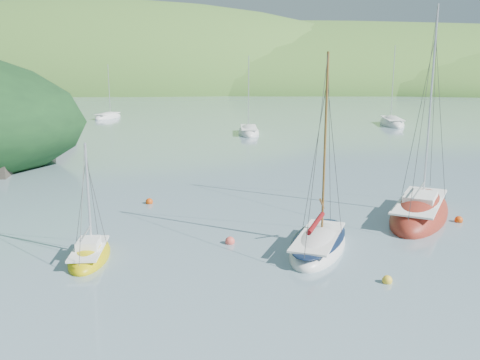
{
  "coord_description": "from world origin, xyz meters",
  "views": [
    {
      "loc": [
        -0.77,
        -22.08,
        9.38
      ],
      "look_at": [
        -1.96,
        8.0,
        2.53
      ],
      "focal_mm": 40.0,
      "sensor_mm": 36.0,
      "label": 1
    }
  ],
  "objects_px": {
    "daysailer_white": "(318,245)",
    "sloop_red": "(419,214)",
    "distant_sloop_a": "(249,132)",
    "distant_sloop_b": "(392,124)",
    "distant_sloop_c": "(108,117)",
    "sailboat_yellow": "(90,255)"
  },
  "relations": [
    {
      "from": "daysailer_white",
      "to": "distant_sloop_a",
      "type": "height_order",
      "value": "distant_sloop_a"
    },
    {
      "from": "sloop_red",
      "to": "distant_sloop_a",
      "type": "distance_m",
      "value": 38.14
    },
    {
      "from": "sloop_red",
      "to": "distant_sloop_b",
      "type": "xyz_separation_m",
      "value": [
        9.33,
        46.68,
        -0.04
      ]
    },
    {
      "from": "sloop_red",
      "to": "distant_sloop_c",
      "type": "relative_size",
      "value": 1.46
    },
    {
      "from": "daysailer_white",
      "to": "sailboat_yellow",
      "type": "xyz_separation_m",
      "value": [
        -11.12,
        -1.74,
        -0.07
      ]
    },
    {
      "from": "distant_sloop_c",
      "to": "distant_sloop_a",
      "type": "bearing_deg",
      "value": -19.65
    },
    {
      "from": "daysailer_white",
      "to": "distant_sloop_b",
      "type": "distance_m",
      "value": 54.84
    },
    {
      "from": "sailboat_yellow",
      "to": "daysailer_white",
      "type": "bearing_deg",
      "value": 2.46
    },
    {
      "from": "distant_sloop_c",
      "to": "daysailer_white",
      "type": "bearing_deg",
      "value": -47.87
    },
    {
      "from": "daysailer_white",
      "to": "distant_sloop_c",
      "type": "height_order",
      "value": "daysailer_white"
    },
    {
      "from": "sailboat_yellow",
      "to": "distant_sloop_c",
      "type": "bearing_deg",
      "value": 98.65
    },
    {
      "from": "distant_sloop_a",
      "to": "distant_sloop_c",
      "type": "bearing_deg",
      "value": 139.81
    },
    {
      "from": "distant_sloop_a",
      "to": "distant_sloop_c",
      "type": "height_order",
      "value": "distant_sloop_a"
    },
    {
      "from": "distant_sloop_a",
      "to": "distant_sloop_b",
      "type": "distance_m",
      "value": 22.93
    },
    {
      "from": "sloop_red",
      "to": "distant_sloop_b",
      "type": "distance_m",
      "value": 47.61
    },
    {
      "from": "daysailer_white",
      "to": "distant_sloop_c",
      "type": "xyz_separation_m",
      "value": [
        -27.65,
        59.59,
        -0.07
      ]
    },
    {
      "from": "daysailer_white",
      "to": "sloop_red",
      "type": "height_order",
      "value": "sloop_red"
    },
    {
      "from": "distant_sloop_c",
      "to": "distant_sloop_b",
      "type": "bearing_deg",
      "value": 7.96
    },
    {
      "from": "distant_sloop_a",
      "to": "daysailer_white",
      "type": "bearing_deg",
      "value": -87.19
    },
    {
      "from": "sailboat_yellow",
      "to": "distant_sloop_c",
      "type": "relative_size",
      "value": 0.66
    },
    {
      "from": "daysailer_white",
      "to": "sloop_red",
      "type": "distance_m",
      "value": 8.83
    },
    {
      "from": "sailboat_yellow",
      "to": "distant_sloop_b",
      "type": "distance_m",
      "value": 60.61
    }
  ]
}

